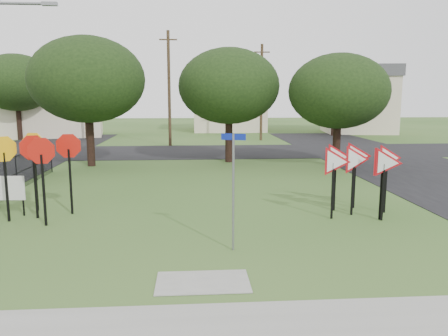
# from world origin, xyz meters

# --- Properties ---
(ground) EXTENTS (140.00, 140.00, 0.00)m
(ground) POSITION_xyz_m (0.00, 0.00, 0.00)
(ground) COLOR #335720
(sidewalk) EXTENTS (30.00, 1.60, 0.02)m
(sidewalk) POSITION_xyz_m (0.00, -4.20, 0.01)
(sidewalk) COLOR gray
(sidewalk) RESTS_ON ground
(street_right) EXTENTS (8.00, 50.00, 0.02)m
(street_right) POSITION_xyz_m (12.00, 10.00, 0.01)
(street_right) COLOR black
(street_right) RESTS_ON ground
(street_far) EXTENTS (60.00, 8.00, 0.02)m
(street_far) POSITION_xyz_m (0.00, 20.00, 0.01)
(street_far) COLOR black
(street_far) RESTS_ON ground
(curb_pad) EXTENTS (2.00, 1.20, 0.02)m
(curb_pad) POSITION_xyz_m (0.00, -2.40, 0.01)
(curb_pad) COLOR gray
(curb_pad) RESTS_ON ground
(street_name_sign) EXTENTS (0.60, 0.22, 3.03)m
(street_name_sign) POSITION_xyz_m (0.83, -0.43, 1.74)
(street_name_sign) COLOR gray
(street_name_sign) RESTS_ON ground
(stop_sign_cluster) EXTENTS (2.52, 2.06, 2.75)m
(stop_sign_cluster) POSITION_xyz_m (-5.21, 3.09, 2.01)
(stop_sign_cluster) COLOR black
(stop_sign_cluster) RESTS_ON ground
(yield_sign_cluster) EXTENTS (3.08, 2.07, 2.42)m
(yield_sign_cluster) POSITION_xyz_m (5.39, 2.68, 1.78)
(yield_sign_cluster) COLOR black
(yield_sign_cluster) RESTS_ON ground
(info_board) EXTENTS (1.08, 0.10, 1.36)m
(info_board) POSITION_xyz_m (-6.30, 3.37, 0.91)
(info_board) COLOR black
(info_board) RESTS_ON ground
(far_pole_a) EXTENTS (1.40, 0.24, 9.00)m
(far_pole_a) POSITION_xyz_m (-2.00, 24.00, 4.60)
(far_pole_a) COLOR #473521
(far_pole_a) RESTS_ON ground
(far_pole_b) EXTENTS (1.40, 0.24, 8.50)m
(far_pole_b) POSITION_xyz_m (6.00, 28.00, 4.35)
(far_pole_b) COLOR #473521
(far_pole_b) RESTS_ON ground
(far_pole_c) EXTENTS (1.40, 0.24, 9.00)m
(far_pole_c) POSITION_xyz_m (-10.00, 30.00, 4.60)
(far_pole_c) COLOR #473521
(far_pole_c) RESTS_ON ground
(fence_run) EXTENTS (0.05, 11.55, 1.50)m
(fence_run) POSITION_xyz_m (-7.60, 6.25, 0.78)
(fence_run) COLOR black
(fence_run) RESTS_ON ground
(house_left) EXTENTS (10.58, 8.88, 7.20)m
(house_left) POSITION_xyz_m (-14.00, 34.00, 3.65)
(house_left) COLOR beige
(house_left) RESTS_ON ground
(house_mid) EXTENTS (8.40, 8.40, 6.20)m
(house_mid) POSITION_xyz_m (4.00, 40.00, 3.15)
(house_mid) COLOR beige
(house_mid) RESTS_ON ground
(house_right) EXTENTS (8.30, 8.30, 7.20)m
(house_right) POSITION_xyz_m (18.00, 36.00, 3.65)
(house_right) COLOR beige
(house_right) RESTS_ON ground
(tree_near_left) EXTENTS (6.40, 6.40, 7.27)m
(tree_near_left) POSITION_xyz_m (-6.00, 14.00, 4.86)
(tree_near_left) COLOR black
(tree_near_left) RESTS_ON ground
(tree_near_mid) EXTENTS (6.00, 6.00, 6.80)m
(tree_near_mid) POSITION_xyz_m (2.00, 15.00, 4.54)
(tree_near_mid) COLOR black
(tree_near_mid) RESTS_ON ground
(tree_near_right) EXTENTS (5.60, 5.60, 6.33)m
(tree_near_right) POSITION_xyz_m (8.00, 13.00, 4.22)
(tree_near_right) COLOR black
(tree_near_right) RESTS_ON ground
(tree_far_left) EXTENTS (6.80, 6.80, 7.73)m
(tree_far_left) POSITION_xyz_m (-16.00, 30.00, 5.17)
(tree_far_left) COLOR black
(tree_far_left) RESTS_ON ground
(tree_far_right) EXTENTS (6.00, 6.00, 6.80)m
(tree_far_right) POSITION_xyz_m (14.00, 32.00, 4.54)
(tree_far_right) COLOR black
(tree_far_right) RESTS_ON ground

